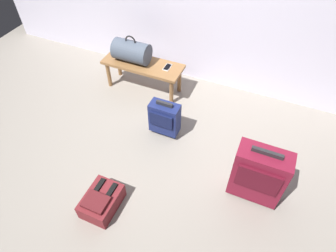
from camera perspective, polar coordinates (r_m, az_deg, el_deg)
The scene contains 7 objects.
ground_plane at distance 3.01m, azimuth -3.77°, elevation -7.52°, with size 6.60×6.60×0.00m, color gray.
bench at distance 3.66m, azimuth -4.98°, elevation 11.53°, with size 1.00×0.36×0.39m.
duffel_bag_slate at distance 3.61m, azimuth -7.24°, elevation 14.46°, with size 0.44×0.26×0.34m.
cell_phone at distance 3.53m, azimuth -0.11°, elevation 11.57°, with size 0.07×0.14×0.01m.
suitcase_upright_burgundy at distance 2.65m, azimuth 17.49°, elevation -9.13°, with size 0.45×0.24×0.66m.
suitcase_small_navy at distance 3.10m, azimuth -0.70°, elevation 1.61°, with size 0.32×0.19×0.46m.
backpack_maroon at distance 2.74m, azimuth -13.03°, elevation -14.27°, with size 0.28×0.38×0.21m.
Camera 1 is at (0.87, -1.51, 2.45)m, focal length 30.78 mm.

